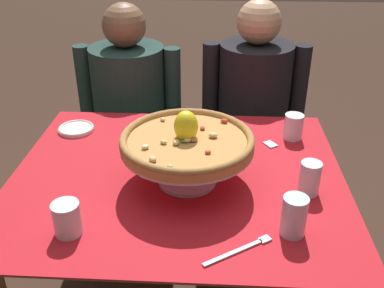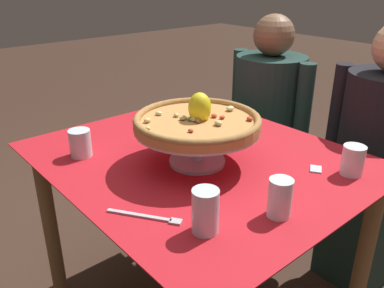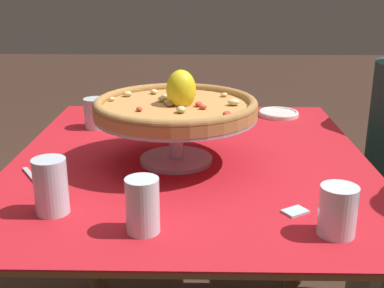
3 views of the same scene
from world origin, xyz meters
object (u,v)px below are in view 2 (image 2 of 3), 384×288
at_px(pizza_stand, 197,137).
at_px(diner_left, 267,127).
at_px(pizza, 197,120).
at_px(water_glass_front_right, 205,213).
at_px(water_glass_side_right, 280,200).
at_px(sugar_packet, 316,169).
at_px(diner_right, 375,166).
at_px(water_glass_back_right, 353,162).
at_px(dinner_fork, 148,217).
at_px(water_glass_front_left, 80,145).
at_px(side_plate, 185,107).

distance_m(pizza_stand, diner_left, 0.92).
height_order(pizza, water_glass_front_right, pizza).
height_order(water_glass_side_right, water_glass_front_right, water_glass_front_right).
bearing_deg(sugar_packet, diner_right, 92.89).
distance_m(pizza_stand, water_glass_side_right, 0.39).
bearing_deg(diner_left, water_glass_front_right, -58.16).
height_order(water_glass_back_right, dinner_fork, water_glass_back_right).
bearing_deg(sugar_packet, water_glass_front_left, -138.45).
height_order(water_glass_side_right, sugar_packet, water_glass_side_right).
height_order(dinner_fork, sugar_packet, dinner_fork).
bearing_deg(pizza, dinner_fork, -62.78).
relative_size(water_glass_front_left, sugar_packet, 1.95).
height_order(dinner_fork, diner_right, diner_right).
xyz_separation_m(water_glass_front_left, water_glass_side_right, (0.70, 0.23, 0.01)).
xyz_separation_m(water_glass_side_right, diner_left, (-0.73, 0.85, -0.23)).
bearing_deg(pizza_stand, sugar_packet, 41.55).
bearing_deg(water_glass_front_right, water_glass_front_left, -176.92).
height_order(pizza, diner_right, diner_right).
relative_size(water_glass_side_right, sugar_packet, 2.20).
relative_size(water_glass_back_right, dinner_fork, 0.53).
bearing_deg(water_glass_back_right, water_glass_front_left, -139.32).
bearing_deg(pizza_stand, diner_right, 71.05).
distance_m(water_glass_back_right, diner_right, 0.53).
xyz_separation_m(pizza_stand, dinner_fork, (0.17, -0.32, -0.09)).
xyz_separation_m(water_glass_side_right, dinner_fork, (-0.22, -0.28, -0.04)).
distance_m(pizza, water_glass_side_right, 0.40).
bearing_deg(pizza_stand, dinner_fork, -62.74).
bearing_deg(water_glass_back_right, pizza_stand, -140.04).
distance_m(water_glass_side_right, water_glass_back_right, 0.37).
xyz_separation_m(pizza, water_glass_front_right, (0.31, -0.24, -0.10)).
distance_m(pizza, water_glass_back_right, 0.52).
height_order(sugar_packet, diner_right, diner_right).
bearing_deg(diner_left, side_plate, -105.30).
bearing_deg(diner_right, side_plate, -148.76).
bearing_deg(water_glass_front_left, water_glass_back_right, 40.68).
relative_size(water_glass_back_right, diner_right, 0.08).
height_order(pizza_stand, diner_left, diner_left).
bearing_deg(diner_right, pizza, -108.99).
bearing_deg(side_plate, water_glass_back_right, -0.98).
relative_size(pizza, water_glass_side_right, 3.85).
xyz_separation_m(pizza_stand, side_plate, (-0.47, 0.34, -0.09)).
xyz_separation_m(pizza_stand, pizza, (-0.00, 0.00, 0.06)).
bearing_deg(water_glass_front_left, water_glass_front_right, 3.08).
relative_size(dinner_fork, diner_left, 0.16).
bearing_deg(pizza_stand, water_glass_side_right, -6.62).
xyz_separation_m(pizza_stand, diner_right, (0.27, 0.79, -0.27)).
relative_size(pizza, water_glass_back_right, 4.29).
xyz_separation_m(water_glass_front_left, diner_left, (-0.03, 1.09, -0.22)).
bearing_deg(sugar_packet, dinner_fork, -102.85).
height_order(water_glass_front_left, water_glass_front_right, water_glass_front_right).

